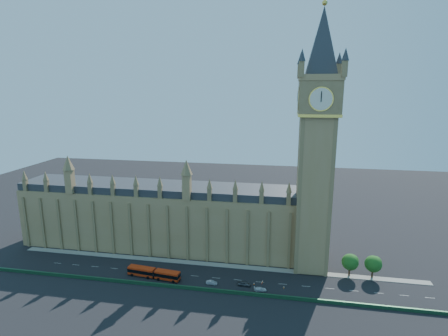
% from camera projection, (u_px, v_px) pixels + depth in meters
% --- Properties ---
extents(ground, '(400.00, 400.00, 0.00)m').
position_uv_depth(ground, '(205.00, 277.00, 127.84)').
color(ground, black).
rests_on(ground, ground).
extents(palace_westminster, '(120.00, 20.00, 28.00)m').
position_uv_depth(palace_westminster, '(160.00, 216.00, 150.20)').
color(palace_westminster, '#9B7B4B').
rests_on(palace_westminster, ground).
extents(elizabeth_tower, '(20.59, 20.59, 105.00)m').
position_uv_depth(elizabeth_tower, '(318.00, 126.00, 122.95)').
color(elizabeth_tower, '#9B7B4B').
rests_on(elizabeth_tower, ground).
extents(bridge_parapet, '(160.00, 0.60, 1.20)m').
position_uv_depth(bridge_parapet, '(199.00, 289.00, 119.06)').
color(bridge_parapet, '#1E4C2D').
rests_on(bridge_parapet, ground).
extents(kerb_north, '(160.00, 3.00, 0.16)m').
position_uv_depth(kerb_north, '(211.00, 264.00, 136.95)').
color(kerb_north, gray).
rests_on(kerb_north, ground).
extents(tree_east_near, '(6.00, 6.00, 8.50)m').
position_uv_depth(tree_east_near, '(351.00, 262.00, 127.44)').
color(tree_east_near, '#382619').
rests_on(tree_east_near, ground).
extents(tree_east_far, '(6.00, 6.00, 8.50)m').
position_uv_depth(tree_east_far, '(374.00, 264.00, 126.08)').
color(tree_east_far, '#382619').
rests_on(tree_east_far, ground).
extents(red_bus, '(20.22, 5.13, 3.41)m').
position_uv_depth(red_bus, '(154.00, 273.00, 126.88)').
color(red_bus, red).
rests_on(red_bus, ground).
extents(car_grey, '(4.65, 2.15, 1.54)m').
position_uv_depth(car_grey, '(244.00, 284.00, 121.93)').
color(car_grey, '#46494E').
rests_on(car_grey, ground).
extents(car_silver, '(3.99, 1.54, 1.30)m').
position_uv_depth(car_silver, '(212.00, 283.00, 122.90)').
color(car_silver, '#A3A5AB').
rests_on(car_silver, ground).
extents(car_white, '(4.39, 2.13, 1.23)m').
position_uv_depth(car_white, '(260.00, 289.00, 118.84)').
color(car_white, silver).
rests_on(car_white, ground).
extents(cone_a, '(0.45, 0.45, 0.66)m').
position_uv_depth(cone_a, '(262.00, 283.00, 123.13)').
color(cone_a, black).
rests_on(cone_a, ground).
extents(cone_b, '(0.58, 0.58, 0.72)m').
position_uv_depth(cone_b, '(254.00, 284.00, 122.73)').
color(cone_b, black).
rests_on(cone_b, ground).
extents(cone_c, '(0.64, 0.64, 0.79)m').
position_uv_depth(cone_c, '(263.00, 281.00, 124.05)').
color(cone_c, black).
rests_on(cone_c, ground).
extents(cone_d, '(0.48, 0.48, 0.73)m').
position_uv_depth(cone_d, '(284.00, 287.00, 120.48)').
color(cone_d, black).
rests_on(cone_d, ground).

